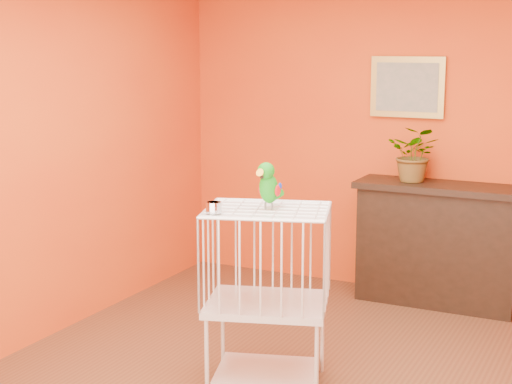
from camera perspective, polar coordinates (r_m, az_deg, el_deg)
The scene contains 7 objects.
room_shell at distance 4.57m, azimuth 3.37°, elevation 4.21°, with size 4.50×4.50×4.50m.
console_cabinet at distance 6.55m, azimuth 13.08°, elevation -3.71°, with size 1.34×0.48×1.00m.
potted_plant at distance 6.46m, azimuth 11.46°, elevation 2.26°, with size 0.41×0.45×0.35m, color #26722D.
framed_picture at distance 6.64m, azimuth 10.95°, elevation 7.50°, with size 0.62×0.04×0.50m.
birdcage at distance 4.84m, azimuth 0.81°, elevation -7.52°, with size 0.86×0.76×1.12m.
feed_cup at distance 4.58m, azimuth -3.09°, elevation -1.13°, with size 0.09×0.09×0.06m, color silver.
parrot at distance 4.67m, azimuth 0.93°, elevation 0.51°, with size 0.14×0.26×0.29m.
Camera 1 is at (1.77, -4.18, 2.10)m, focal length 55.00 mm.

